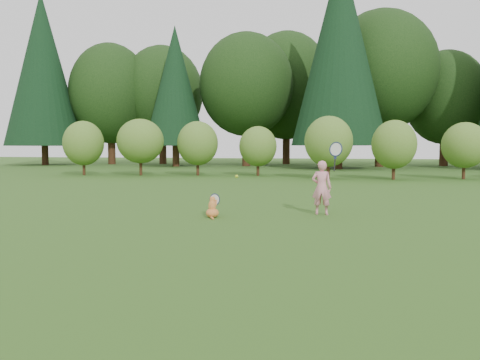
# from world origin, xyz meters

# --- Properties ---
(ground) EXTENTS (100.00, 100.00, 0.00)m
(ground) POSITION_xyz_m (0.00, 0.00, 0.00)
(ground) COLOR #235317
(ground) RESTS_ON ground
(shrub_row) EXTENTS (28.00, 3.00, 2.80)m
(shrub_row) POSITION_xyz_m (0.00, 13.00, 1.40)
(shrub_row) COLOR #526B21
(shrub_row) RESTS_ON ground
(woodland_backdrop) EXTENTS (48.00, 10.00, 15.00)m
(woodland_backdrop) POSITION_xyz_m (0.00, 23.00, 7.50)
(woodland_backdrop) COLOR black
(woodland_backdrop) RESTS_ON ground
(child) EXTENTS (0.63, 0.41, 1.65)m
(child) POSITION_xyz_m (1.87, 1.02, 0.58)
(child) COLOR pink
(child) RESTS_ON ground
(cat) EXTENTS (0.28, 0.54, 0.58)m
(cat) POSITION_xyz_m (-0.22, 0.18, 0.22)
(cat) COLOR #C77C26
(cat) RESTS_ON ground
(tennis_ball) EXTENTS (0.07, 0.07, 0.07)m
(tennis_ball) POSITION_xyz_m (-0.05, 1.55, 0.73)
(tennis_ball) COLOR #B1CA17
(tennis_ball) RESTS_ON ground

